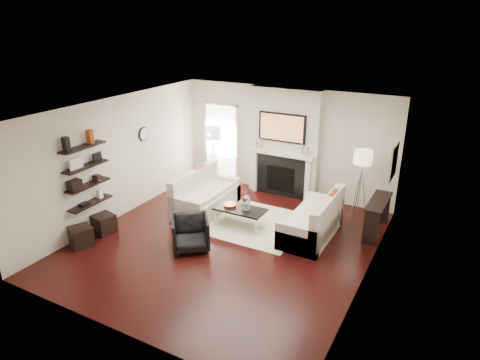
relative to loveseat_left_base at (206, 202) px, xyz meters
The scene contains 71 objects.
room_envelope 1.96m from the loveseat_left_base, 43.21° to the right, with size 6.00×6.00×6.00m.
chimney_breast 2.41m from the loveseat_left_base, 56.88° to the left, with size 1.80×0.25×2.70m, color silver.
fireplace_surround 2.04m from the loveseat_left_base, 54.78° to the left, with size 1.30×0.02×1.04m, color black.
firebox 2.03m from the loveseat_left_base, 54.70° to the left, with size 0.75×0.02×0.65m, color black.
mantel_pilaster_l 1.71m from the loveseat_left_base, 74.68° to the left, with size 0.12×0.08×1.10m, color white.
mantel_pilaster_r 2.51m from the loveseat_left_base, 40.66° to the left, with size 0.12×0.08×1.10m, color white.
mantel_shelf 2.18m from the loveseat_left_base, 53.94° to the left, with size 1.70×0.18×0.07m, color white.
tv_body 2.54m from the loveseat_left_base, 54.37° to the left, with size 1.20×0.06×0.70m, color black.
tv_screen 2.52m from the loveseat_left_base, 53.82° to the left, with size 1.10×0.01×0.62m, color #BF723F.
candlestick_l_tall 2.04m from the loveseat_left_base, 69.13° to the left, with size 0.04×0.04×0.30m, color silver.
candlestick_l_short 1.99m from the loveseat_left_base, 73.28° to the left, with size 0.04×0.04×0.24m, color silver.
candlestick_r_tall 2.59m from the loveseat_left_base, 43.18° to the left, with size 0.04×0.04×0.30m, color silver.
candlestick_r_short 2.67m from the loveseat_left_base, 41.09° to the left, with size 0.04×0.04×0.24m, color silver.
hallway_panel 2.18m from the loveseat_left_base, 110.00° to the left, with size 0.90×0.02×2.10m, color white.
door_trim_l 2.36m from the loveseat_left_base, 122.00° to the left, with size 0.06×0.06×2.16m, color white.
door_trim_r 2.06m from the loveseat_left_base, 96.33° to the left, with size 0.06×0.06×2.16m, color white.
door_trim_top 2.77m from the loveseat_left_base, 110.20° to the left, with size 1.02×0.06×0.06m, color white.
rug 1.06m from the loveseat_left_base, ahead, with size 2.60×2.00×0.01m, color beige.
loveseat_left_base is the anchor object (origin of this frame).
loveseat_left_back 0.46m from the loveseat_left_base, behind, with size 0.18×1.80×0.80m, color silver.
loveseat_left_arm_n 0.81m from the loveseat_left_base, 90.00° to the right, with size 0.85×0.18×0.60m, color silver.
loveseat_left_arm_s 0.81m from the loveseat_left_base, 90.00° to the left, with size 0.85×0.18×0.60m, color silver.
loveseat_left_cushion 0.26m from the loveseat_left_base, ahead, with size 0.63×1.44×0.10m, color silver.
pillow_left_orange 0.69m from the loveseat_left_base, 138.15° to the left, with size 0.10×0.42×0.42m, color #923D12.
pillow_left_charcoal 0.68m from the loveseat_left_base, 138.15° to the right, with size 0.10×0.40×0.40m, color black.
loveseat_right_base 2.57m from the loveseat_left_base, ahead, with size 0.85×1.80×0.42m, color silver.
loveseat_right_back 2.92m from the loveseat_left_base, ahead, with size 0.18×1.80×0.80m, color silver.
loveseat_right_arm_n 2.70m from the loveseat_left_base, 17.58° to the right, with size 0.85×0.18×0.60m, color silver.
loveseat_right_arm_s 2.70m from the loveseat_left_base, 17.39° to the left, with size 0.85×0.18×0.60m, color silver.
loveseat_right_cushion 2.54m from the loveseat_left_base, ahead, with size 0.63×1.44×0.10m, color silver.
pillow_right_orange 2.97m from the loveseat_left_base, ahead, with size 0.10×0.42×0.42m, color #923D12.
pillow_right_charcoal 2.97m from the loveseat_left_base, ahead, with size 0.10×0.40×0.40m, color black.
coffee_table 1.14m from the loveseat_left_base, 16.77° to the right, with size 1.10×0.55×0.04m, color black.
coffee_leg_nw 0.79m from the loveseat_left_base, 43.50° to the right, with size 0.02×0.02×0.38m, color silver.
coffee_leg_ne 1.66m from the loveseat_left_base, 19.06° to the right, with size 0.02×0.02×0.38m, color silver.
coffee_leg_sw 0.58m from the loveseat_left_base, 10.22° to the right, with size 0.02×0.02×0.38m, color silver.
coffee_leg_se 1.58m from the loveseat_left_base, ahead, with size 0.02×0.02×0.38m, color silver.
hurricane_glass 1.31m from the loveseat_left_base, 14.81° to the right, with size 0.18×0.18×0.31m, color white.
hurricane_candle 1.30m from the loveseat_left_base, 14.81° to the right, with size 0.11×0.11×0.17m, color white.
copper_bowl 0.91m from the loveseat_left_base, 21.45° to the right, with size 0.28×0.28×0.05m, color #B8351E.
armchair 1.76m from the loveseat_left_base, 67.41° to the right, with size 0.70×0.65×0.72m, color black.
lamp_left_post 1.66m from the loveseat_left_base, 115.23° to the left, with size 0.02×0.02×1.20m, color silver.
lamp_left_shade 2.03m from the loveseat_left_base, 115.23° to the left, with size 0.40×0.40×0.30m, color white.
lamp_left_leg_a 1.62m from the loveseat_left_base, 111.59° to the left, with size 0.02×0.02×1.25m, color silver.
lamp_left_leg_b 1.76m from the loveseat_left_base, 115.54° to the left, with size 0.02×0.02×1.25m, color silver.
lamp_left_leg_c 1.60m from the loveseat_left_base, 118.57° to the left, with size 0.02×0.02×1.25m, color silver.
lamp_right_post 3.48m from the loveseat_left_base, 21.69° to the left, with size 0.02×0.02×1.20m, color silver.
lamp_right_shade 3.67m from the loveseat_left_base, 21.69° to the left, with size 0.40×0.40×0.30m, color white.
lamp_right_leg_a 3.58m from the loveseat_left_base, 21.04° to the left, with size 0.02×0.02×1.25m, color silver.
lamp_right_leg_b 3.47m from the loveseat_left_base, 23.50° to the left, with size 0.02×0.02×1.25m, color silver.
lamp_right_leg_c 3.39m from the loveseat_left_base, 20.53° to the left, with size 0.02×0.02×1.25m, color silver.
console_top 3.84m from the loveseat_left_base, 11.48° to the left, with size 0.35×1.20×0.04m, color black.
console_leg_n 3.74m from the loveseat_left_base, ahead, with size 0.30×0.04×0.71m, color black.
console_leg_s 3.96m from the loveseat_left_base, 19.31° to the left, with size 0.30×0.04×0.71m, color black.
wall_art 4.23m from the loveseat_left_base, 13.82° to the left, with size 0.03×0.70×0.70m, color #A57A52.
shelf_bottom 2.60m from the loveseat_left_base, 124.85° to the right, with size 0.25×1.00×0.04m, color black.
shelf_lower 2.70m from the loveseat_left_base, 124.85° to the right, with size 0.25×1.00×0.04m, color black.
shelf_upper 2.86m from the loveseat_left_base, 124.85° to the right, with size 0.25×1.00×0.04m, color black.
shelf_top 3.06m from the loveseat_left_base, 124.85° to the right, with size 0.25×1.00×0.04m, color black.
decor_magfile_a 3.41m from the loveseat_left_base, 120.55° to the right, with size 0.12×0.10×0.28m, color black.
decor_magfile_b 3.01m from the loveseat_left_base, 127.76° to the right, with size 0.12×0.10×0.28m, color #923D12.
decor_frame_a 3.08m from the loveseat_left_base, 122.26° to the right, with size 0.04×0.30×0.22m, color white.
decor_frame_b 2.68m from the loveseat_left_base, 129.51° to the right, with size 0.04×0.22×0.18m, color black.
decor_wine_rack 2.99m from the loveseat_left_base, 121.11° to the right, with size 0.18×0.25×0.20m, color black.
decor_box_small 2.54m from the loveseat_left_base, 128.34° to the right, with size 0.15×0.12×0.12m, color black.
decor_books 2.74m from the loveseat_left_base, 122.89° to the right, with size 0.14×0.20×0.05m, color black.
decor_box_tall 2.41m from the loveseat_left_base, 128.53° to the right, with size 0.10×0.10×0.18m, color white.
clock_rim 2.17m from the loveseat_left_base, behind, with size 0.34×0.34×0.04m, color black.
clock_face 2.15m from the loveseat_left_base, behind, with size 0.29×0.29×0.01m, color white.
ottoman_near 2.34m from the loveseat_left_base, 123.88° to the right, with size 0.40×0.40×0.40m, color black.
ottoman_far 2.88m from the loveseat_left_base, 116.98° to the right, with size 0.40×0.40×0.40m, color black.
Camera 1 is at (3.88, -6.56, 4.31)m, focal length 32.00 mm.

